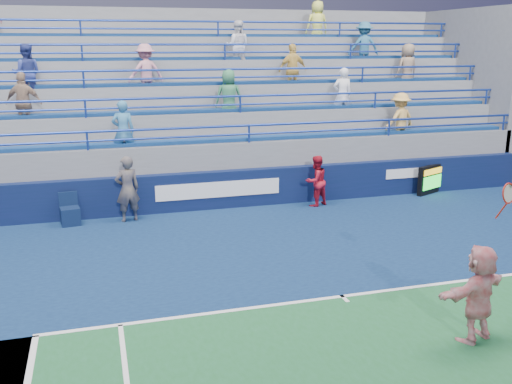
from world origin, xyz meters
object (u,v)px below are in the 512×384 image
object	(u,v)px
tennis_player	(479,293)
line_judge	(127,189)
serve_speed_board	(432,179)
ball_girl	(316,181)
judge_chair	(70,215)

from	to	relation	value
tennis_player	line_judge	size ratio (longest dim) A/B	1.46
serve_speed_board	ball_girl	bearing A→B (deg)	-175.64
tennis_player	line_judge	xyz separation A→B (m)	(-4.96, 7.97, 0.08)
serve_speed_board	judge_chair	bearing A→B (deg)	-178.76
line_judge	ball_girl	xyz separation A→B (m)	(5.38, 0.04, -0.14)
judge_chair	tennis_player	distance (m)	10.36
ball_girl	serve_speed_board	bearing A→B (deg)	162.80
tennis_player	judge_chair	bearing A→B (deg)	128.64
judge_chair	tennis_player	world-z (taller)	tennis_player
line_judge	ball_girl	size ratio (longest dim) A/B	1.19
judge_chair	ball_girl	bearing A→B (deg)	-0.61
judge_chair	serve_speed_board	bearing A→B (deg)	1.24
serve_speed_board	tennis_player	world-z (taller)	tennis_player
judge_chair	ball_girl	world-z (taller)	ball_girl
ball_girl	line_judge	bearing A→B (deg)	-21.16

